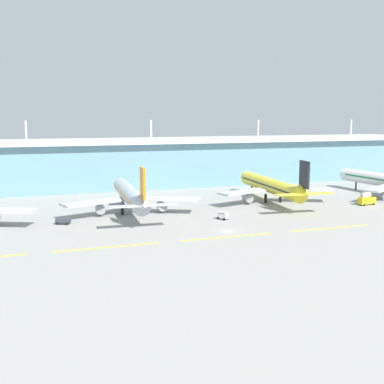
# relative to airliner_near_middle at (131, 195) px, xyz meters

# --- Properties ---
(ground_plane) EXTENTS (600.00, 600.00, 0.00)m
(ground_plane) POSITION_rel_airliner_near_middle_xyz_m (22.12, -35.55, -6.44)
(ground_plane) COLOR gray
(terminal_building) EXTENTS (288.00, 34.00, 32.12)m
(terminal_building) POSITION_rel_airliner_near_middle_xyz_m (22.12, 64.17, 5.32)
(terminal_building) COLOR #6693A8
(terminal_building) RESTS_ON ground
(airliner_near_middle) EXTENTS (48.73, 60.56, 18.90)m
(airliner_near_middle) POSITION_rel_airliner_near_middle_xyz_m (0.00, 0.00, 0.00)
(airliner_near_middle) COLOR #ADB2BC
(airliner_near_middle) RESTS_ON ground
(airliner_far_middle) EXTENTS (48.70, 62.54, 18.90)m
(airliner_far_middle) POSITION_rel_airliner_near_middle_xyz_m (57.95, 4.60, 0.00)
(airliner_far_middle) COLOR yellow
(airliner_far_middle) RESTS_ON ground
(taxiway_stripe_mid_west) EXTENTS (28.00, 0.70, 0.04)m
(taxiway_stripe_mid_west) POSITION_rel_airliner_near_middle_xyz_m (-14.88, -42.21, -6.42)
(taxiway_stripe_mid_west) COLOR yellow
(taxiway_stripe_mid_west) RESTS_ON ground
(taxiway_stripe_centre) EXTENTS (28.00, 0.70, 0.04)m
(taxiway_stripe_centre) POSITION_rel_airliner_near_middle_xyz_m (19.12, -42.21, -6.42)
(taxiway_stripe_centre) COLOR yellow
(taxiway_stripe_centre) RESTS_ON ground
(taxiway_stripe_mid_east) EXTENTS (28.00, 0.70, 0.04)m
(taxiway_stripe_mid_east) POSITION_rel_airliner_near_middle_xyz_m (53.12, -42.21, -6.42)
(taxiway_stripe_mid_east) COLOR yellow
(taxiway_stripe_mid_east) RESTS_ON ground
(pushback_tug) EXTENTS (5.00, 4.01, 1.85)m
(pushback_tug) POSITION_rel_airliner_near_middle_xyz_m (-23.87, -10.07, -5.34)
(pushback_tug) COLOR #333842
(pushback_tug) RESTS_ON ground
(baggage_cart) EXTENTS (3.44, 4.01, 2.48)m
(baggage_cart) POSITION_rel_airliner_near_middle_xyz_m (26.94, -19.84, -5.18)
(baggage_cart) COLOR silver
(baggage_cart) RESTS_ON ground
(fuel_truck) EXTENTS (7.48, 3.54, 4.95)m
(fuel_truck) POSITION_rel_airliner_near_middle_xyz_m (89.72, -12.84, -4.18)
(fuel_truck) COLOR gold
(fuel_truck) RESTS_ON ground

